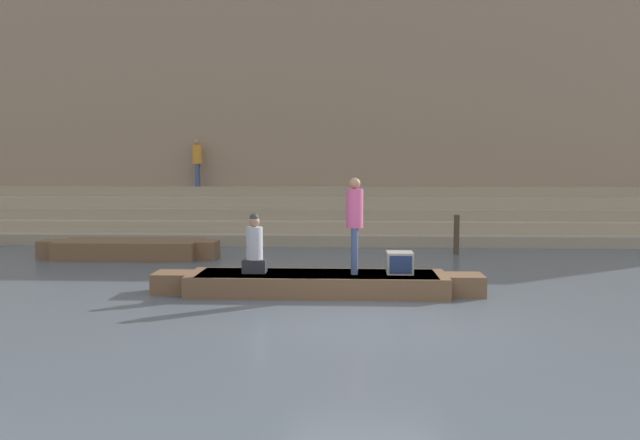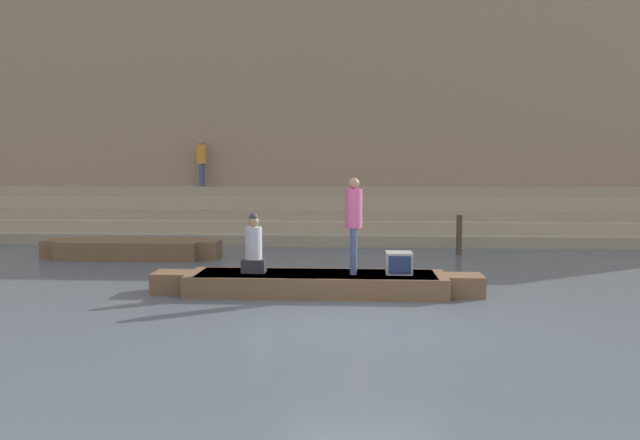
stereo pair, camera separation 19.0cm
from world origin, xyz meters
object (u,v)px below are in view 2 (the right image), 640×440
Objects in this scene: moored_boat_shore at (132,248)px; person_on_steps at (202,159)px; mooring_post at (459,235)px; person_rowing at (254,248)px; person_standing at (354,218)px; rowboat_main at (316,283)px; tv_set at (399,263)px.

person_on_steps reaches higher than moored_boat_shore.
mooring_post is 9.52m from person_on_steps.
person_rowing is at bearing -46.57° from moored_boat_shore.
mooring_post reaches higher than moored_boat_shore.
person_rowing is 0.69× the size of person_on_steps.
mooring_post is (2.81, 5.34, -0.89)m from person_standing.
person_standing reaches higher than moored_boat_shore.
person_standing is at bearing -117.75° from mooring_post.
person_standing reaches higher than rowboat_main.
rowboat_main is 6.40m from mooring_post.
tv_set is 0.11× the size of moored_boat_shore.
person_on_steps is (-8.14, 4.49, 2.07)m from mooring_post.
person_rowing is 2.31× the size of tv_set.
moored_boat_shore is 4.30× the size of mooring_post.
tv_set reaches higher than rowboat_main.
rowboat_main is 11.13m from person_on_steps.
rowboat_main is 3.45× the size of person_standing.
rowboat_main is 5.48× the size of person_rowing.
person_on_steps is at bearing 133.21° from person_standing.
tv_set reaches higher than moored_boat_shore.
person_standing is 6.10m from mooring_post.
tv_set is (0.85, 0.07, -0.84)m from person_standing.
person_standing is 1.59× the size of person_rowing.
person_rowing is (-1.18, 0.04, 0.64)m from rowboat_main.
moored_boat_shore is at bearing -172.71° from mooring_post.
person_on_steps is at bearing 151.13° from mooring_post.
person_rowing is 5.77m from moored_boat_shore.
mooring_post is (1.96, 5.27, -0.05)m from tv_set.
person_rowing is 7.09m from mooring_post.
moored_boat_shore is at bearing 48.01° from person_on_steps.
mooring_post is at bearing 77.00° from person_standing.
moored_boat_shore is (-5.10, 4.25, 0.04)m from rowboat_main.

